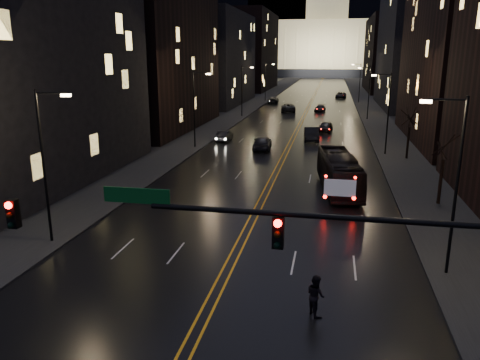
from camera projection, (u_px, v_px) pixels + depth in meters
The scene contains 32 objects.
road at pixel (316, 93), 139.48m from camera, with size 20.00×320.00×0.02m, color black.
sidewalk_left at pixel (269, 92), 142.06m from camera, with size 8.00×320.00×0.16m, color black.
sidewalk_right at pixel (364, 93), 136.87m from camera, with size 8.00×320.00×0.16m, color black.
center_line at pixel (316, 92), 139.48m from camera, with size 0.62×320.00×0.01m, color orange.
building_left_near at pixel (11, 52), 38.13m from camera, with size 12.00×28.00×22.00m, color black.
building_left_mid at pixel (154, 32), 67.70m from camera, with size 12.00×30.00×28.00m, color black.
building_left_far at pixel (217, 59), 104.76m from camera, with size 12.00×34.00×20.00m, color black.
building_left_dist at pixel (252, 51), 149.76m from camera, with size 12.00×40.00×24.00m, color black.
building_right_mid at pixel (414, 44), 96.21m from camera, with size 12.00×34.00×26.00m, color black.
building_right_dist at pixel (388, 54), 142.24m from camera, with size 12.00×40.00×22.00m, color black.
capitol at pixel (326, 43), 248.83m from camera, with size 90.00×50.00×58.50m.
traffic_signal at pixel (359, 254), 13.81m from camera, with size 17.29×0.45×7.00m.
streetlamp_right_near at pixel (454, 178), 22.39m from camera, with size 2.13×0.25×9.00m.
streetlamp_left_near at pixel (46, 159), 26.40m from camera, with size 2.13×0.25×9.00m.
streetlamp_right_mid at pixel (387, 109), 50.84m from camera, with size 2.13×0.25×9.00m.
streetlamp_left_mid at pixel (196, 105), 54.84m from camera, with size 2.13×0.25×9.00m.
streetlamp_right_far at pixel (368, 90), 79.28m from camera, with size 2.13×0.25×9.00m.
streetlamp_left_far at pixel (243, 88), 83.28m from camera, with size 2.13×0.25×9.00m.
streetlamp_right_dist at pixel (359, 81), 107.73m from camera, with size 2.13×0.25×9.00m.
streetlamp_left_dist at pixel (266, 80), 111.73m from camera, with size 2.13×0.25×9.00m.
tree_right_mid at pixel (445, 145), 33.51m from camera, with size 2.40×2.40×6.65m.
tree_right_far at pixel (410, 117), 48.68m from camera, with size 2.40×2.40×6.65m.
bus at pixel (339, 172), 38.46m from camera, with size 2.48×10.62×2.96m, color black.
oncoming_car_a at pixel (262, 142), 54.95m from camera, with size 2.02×5.01×1.71m, color black.
oncoming_car_b at pixel (224, 136), 60.20m from camera, with size 1.47×4.23×1.39m, color black.
oncoming_car_c at pixel (288, 108), 91.83m from camera, with size 2.72×5.91×1.64m, color black.
oncoming_car_d at pixel (273, 100), 108.14m from camera, with size 2.21×5.45×1.58m, color black.
receding_car_a at pixel (312, 134), 60.68m from camera, with size 1.82×5.22×1.72m, color black.
receding_car_b at pixel (325, 127), 67.61m from camera, with size 1.77×4.41×1.50m, color black.
receding_car_c at pixel (320, 109), 91.78m from camera, with size 1.83×4.50×1.31m, color black.
receding_car_d at pixel (341, 95), 121.63m from camera, with size 2.51×5.45×1.51m, color black.
pedestrian_b at pixel (316, 295), 19.87m from camera, with size 0.89×0.49×1.82m, color black.
Camera 1 is at (4.90, -13.22, 10.78)m, focal length 35.00 mm.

